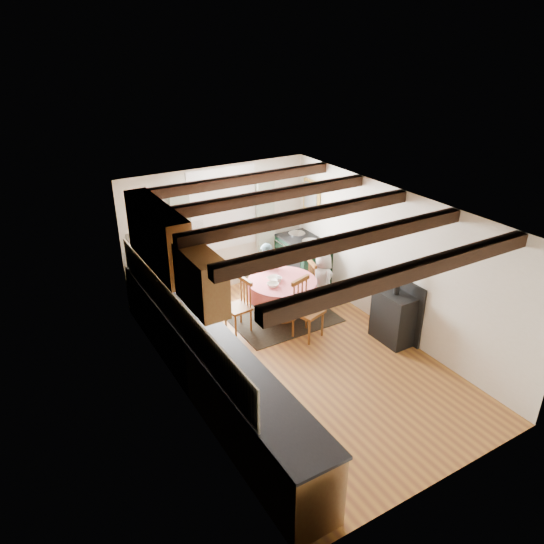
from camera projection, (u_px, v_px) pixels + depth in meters
floor at (299, 359)px, 7.80m from camera, size 3.60×5.50×0.00m
ceiling at (303, 210)px, 6.77m from camera, size 3.60×5.50×0.00m
wall_back at (218, 230)px, 9.42m from camera, size 3.60×0.00×2.40m
wall_front at (451, 398)px, 5.15m from camera, size 3.60×0.00×2.40m
wall_left at (182, 323)px, 6.46m from camera, size 0.00×5.50×2.40m
wall_right at (395, 263)px, 8.11m from camera, size 0.00×5.50×2.40m
beam_a at (411, 272)px, 5.25m from camera, size 3.60×0.16×0.16m
beam_b at (350, 240)px, 6.03m from camera, size 3.60×0.16×0.16m
beam_c at (303, 216)px, 6.80m from camera, size 3.60×0.16×0.16m
beam_d at (265, 197)px, 7.58m from camera, size 3.60×0.16×0.16m
beam_e at (235, 181)px, 8.35m from camera, size 3.60×0.16×0.16m
splash_left at (175, 313)px, 6.70m from camera, size 0.02×4.50×0.55m
splash_back at (167, 241)px, 8.94m from camera, size 1.40×0.02×0.55m
base_cabinet_left at (207, 365)px, 6.92m from camera, size 0.60×5.30×0.88m
base_cabinet_back at (174, 287)px, 9.03m from camera, size 1.30×0.60×0.88m
worktop_left at (207, 336)px, 6.73m from camera, size 0.64×5.30×0.04m
worktop_back at (172, 263)px, 8.81m from camera, size 1.30×0.64×0.04m
wall_cabinet_glass at (158, 236)px, 7.14m from camera, size 0.34×1.80×0.90m
wall_cabinet_solid at (201, 280)px, 6.00m from camera, size 0.34×0.90×0.70m
window_frame at (222, 209)px, 9.28m from camera, size 1.34×0.03×1.54m
window_pane at (222, 209)px, 9.28m from camera, size 1.20×0.01×1.40m
curtain_left at (182, 245)px, 9.04m from camera, size 0.35×0.10×2.10m
curtain_right at (265, 228)px, 9.82m from camera, size 0.35×0.10×2.10m
curtain_rod at (223, 178)px, 8.95m from camera, size 2.00×0.03×0.03m
wall_picture at (312, 196)px, 9.67m from camera, size 0.04×0.50×0.60m
wall_plate at (268, 196)px, 9.66m from camera, size 0.30×0.02×0.30m
rug at (282, 317)px, 8.93m from camera, size 1.77×1.38×0.01m
dining_table at (282, 299)px, 8.78m from camera, size 1.18×1.18×0.71m
chair_near at (308, 309)px, 8.17m from camera, size 0.55×0.56×1.01m
chair_left at (238, 306)px, 8.37m from camera, size 0.44×0.42×0.91m
chair_right at (319, 283)px, 9.14m from camera, size 0.48×0.47×0.89m
aga_range at (303, 261)px, 9.90m from camera, size 0.68×1.05×0.97m
cast_iron_stove at (395, 304)px, 8.00m from camera, size 0.40×0.66×1.32m
child_far at (266, 274)px, 9.16m from camera, size 0.49×0.38×1.18m
child_right at (322, 280)px, 9.04m from camera, size 0.39×0.56×1.09m
bowl_a at (274, 279)px, 8.62m from camera, size 0.26×0.26×0.06m
bowl_b at (273, 285)px, 8.42m from camera, size 0.23×0.23×0.06m
cup at (279, 280)px, 8.56m from camera, size 0.13×0.13×0.09m
canister_tall at (151, 261)px, 8.59m from camera, size 0.13×0.13×0.22m
canister_wide at (167, 254)px, 8.85m from camera, size 0.19×0.19×0.22m
canister_slim at (179, 253)px, 8.82m from camera, size 0.10×0.10×0.29m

